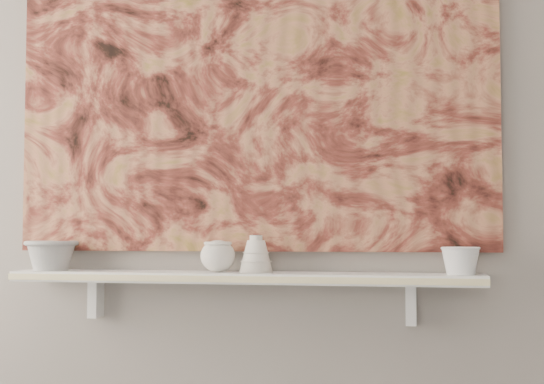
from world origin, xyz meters
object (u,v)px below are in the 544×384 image
(painting, at_px, (248,74))
(bowl_white, at_px, (461,260))
(bowl_grey, at_px, (51,255))
(shelf, at_px, (241,277))
(bell_vessel, at_px, (256,254))
(cup_cream, at_px, (218,256))

(painting, height_order, bowl_white, painting)
(bowl_grey, xyz_separation_m, bowl_white, (1.24, 0.00, -0.01))
(bowl_grey, bearing_deg, shelf, 0.00)
(bell_vessel, height_order, bowl_white, bell_vessel)
(cup_cream, bearing_deg, painting, 47.96)
(shelf, xyz_separation_m, bell_vessel, (0.04, 0.00, 0.07))
(cup_cream, bearing_deg, bell_vessel, 0.00)
(bowl_grey, bearing_deg, bowl_white, 0.00)
(bowl_grey, relative_size, cup_cream, 1.61)
(bell_vessel, bearing_deg, bowl_grey, 180.00)
(painting, bearing_deg, shelf, -90.00)
(shelf, distance_m, cup_cream, 0.10)
(painting, xyz_separation_m, bowl_grey, (-0.61, -0.08, -0.56))
(cup_cream, bearing_deg, bowl_white, 0.00)
(bell_vessel, xyz_separation_m, bowl_white, (0.58, 0.00, -0.02))
(painting, height_order, bowl_grey, painting)
(painting, xyz_separation_m, bowl_white, (0.63, -0.08, -0.57))
(bell_vessel, bearing_deg, painting, 118.64)
(painting, distance_m, bell_vessel, 0.56)
(painting, height_order, bell_vessel, painting)
(cup_cream, bearing_deg, bowl_grey, 180.00)
(shelf, bearing_deg, painting, 90.00)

